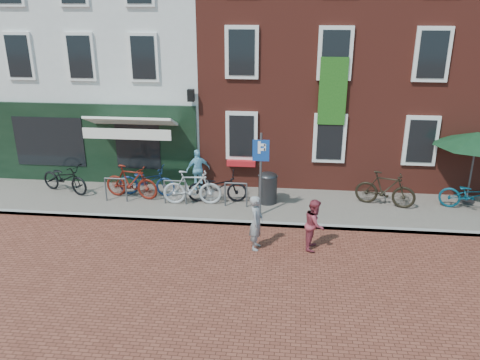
# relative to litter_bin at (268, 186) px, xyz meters

# --- Properties ---
(ground) EXTENTS (80.00, 80.00, 0.00)m
(ground) POSITION_rel_litter_bin_xyz_m (-1.50, -1.65, -0.68)
(ground) COLOR brown
(sidewalk) EXTENTS (24.00, 3.00, 0.10)m
(sidewalk) POSITION_rel_litter_bin_xyz_m (-0.50, -0.15, -0.63)
(sidewalk) COLOR slate
(sidewalk) RESTS_ON ground
(building_stucco) EXTENTS (8.00, 8.00, 9.00)m
(building_stucco) POSITION_rel_litter_bin_xyz_m (-6.50, 5.35, 3.82)
(building_stucco) COLOR silver
(building_stucco) RESTS_ON ground
(building_brick_mid) EXTENTS (6.00, 8.00, 10.00)m
(building_brick_mid) POSITION_rel_litter_bin_xyz_m (0.50, 5.35, 4.32)
(building_brick_mid) COLOR maroon
(building_brick_mid) RESTS_ON ground
(building_brick_right) EXTENTS (6.00, 8.00, 10.00)m
(building_brick_right) POSITION_rel_litter_bin_xyz_m (6.50, 5.35, 4.32)
(building_brick_right) COLOR maroon
(building_brick_right) RESTS_ON ground
(litter_bin) EXTENTS (0.61, 0.61, 1.13)m
(litter_bin) POSITION_rel_litter_bin_xyz_m (0.00, 0.00, 0.00)
(litter_bin) COLOR #2D2D2F
(litter_bin) RESTS_ON sidewalk
(parking_sign) EXTENTS (0.50, 0.08, 2.63)m
(parking_sign) POSITION_rel_litter_bin_xyz_m (-0.18, -1.03, 1.13)
(parking_sign) COLOR #4C4C4F
(parking_sign) RESTS_ON sidewalk
(parasol) EXTENTS (2.70, 2.70, 2.49)m
(parasol) POSITION_rel_litter_bin_xyz_m (6.57, 0.75, 1.67)
(parasol) COLOR #4C4C4F
(parasol) RESTS_ON sidewalk
(woman) EXTENTS (0.41, 0.59, 1.53)m
(woman) POSITION_rel_litter_bin_xyz_m (-0.14, -3.01, 0.08)
(woman) COLOR gray
(woman) RESTS_ON ground
(boy) EXTENTS (0.64, 0.77, 1.42)m
(boy) POSITION_rel_litter_bin_xyz_m (1.42, -2.83, 0.03)
(boy) COLOR #933340
(boy) RESTS_ON ground
(cafe_person) EXTENTS (0.92, 0.70, 1.46)m
(cafe_person) POSITION_rel_litter_bin_xyz_m (-2.50, 0.95, 0.15)
(cafe_person) COLOR #85CEEA
(cafe_person) RESTS_ON sidewalk
(bicycle_0) EXTENTS (2.09, 1.32, 1.03)m
(bicycle_0) POSITION_rel_litter_bin_xyz_m (-7.05, 0.16, -0.06)
(bicycle_0) COLOR black
(bicycle_0) RESTS_ON sidewalk
(bicycle_1) EXTENTS (1.98, 0.88, 1.15)m
(bicycle_1) POSITION_rel_litter_bin_xyz_m (-4.58, -0.09, -0.01)
(bicycle_1) COLOR #60160D
(bicycle_1) RESTS_ON sidewalk
(bicycle_2) EXTENTS (1.98, 0.73, 1.03)m
(bicycle_2) POSITION_rel_litter_bin_xyz_m (-4.14, 0.21, -0.06)
(bicycle_2) COLOR navy
(bicycle_2) RESTS_ON sidewalk
(bicycle_3) EXTENTS (1.95, 0.70, 1.15)m
(bicycle_3) POSITION_rel_litter_bin_xyz_m (-2.44, -0.40, -0.01)
(bicycle_3) COLOR #B3B3B5
(bicycle_3) RESTS_ON sidewalk
(bicycle_4) EXTENTS (2.03, 0.89, 1.03)m
(bicycle_4) POSITION_rel_litter_bin_xyz_m (-1.66, -0.10, -0.06)
(bicycle_4) COLOR black
(bicycle_4) RESTS_ON sidewalk
(bicycle_5) EXTENTS (1.99, 1.06, 1.15)m
(bicycle_5) POSITION_rel_litter_bin_xyz_m (3.79, 0.15, -0.01)
(bicycle_5) COLOR black
(bicycle_5) RESTS_ON sidewalk
(bicycle_6) EXTENTS (2.09, 1.34, 1.03)m
(bicycle_6) POSITION_rel_litter_bin_xyz_m (6.46, 0.03, -0.06)
(bicycle_6) COLOR #073A4E
(bicycle_6) RESTS_ON sidewalk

